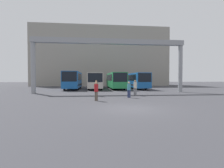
% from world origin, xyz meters
% --- Properties ---
extents(ground_plane, '(200.00, 200.00, 0.00)m').
position_xyz_m(ground_plane, '(0.00, 0.00, 0.00)').
color(ground_plane, '#38383D').
extents(building_backdrop, '(37.62, 12.00, 16.32)m').
position_xyz_m(building_backdrop, '(0.00, 41.56, 8.16)').
color(building_backdrop, gray).
rests_on(building_backdrop, ground).
extents(overhead_gantry, '(21.12, 0.80, 7.45)m').
position_xyz_m(overhead_gantry, '(0.00, 13.18, 6.01)').
color(overhead_gantry, gray).
rests_on(overhead_gantry, ground).
extents(bus_slot_0, '(2.59, 10.61, 3.20)m').
position_xyz_m(bus_slot_0, '(-6.07, 22.16, 1.84)').
color(bus_slot_0, '#1959A5').
rests_on(bus_slot_0, ground).
extents(bus_slot_1, '(2.59, 10.94, 2.97)m').
position_xyz_m(bus_slot_1, '(-2.02, 22.33, 1.72)').
color(bus_slot_1, beige).
rests_on(bus_slot_1, ground).
extents(bus_slot_2, '(2.57, 12.06, 3.04)m').
position_xyz_m(bus_slot_2, '(2.02, 22.89, 1.76)').
color(bus_slot_2, '#268C4C').
rests_on(bus_slot_2, ground).
extents(bus_slot_3, '(2.47, 12.33, 2.99)m').
position_xyz_m(bus_slot_3, '(6.07, 23.02, 1.73)').
color(bus_slot_3, '#1959A5').
rests_on(bus_slot_3, ground).
extents(pedestrian_near_right, '(0.37, 0.37, 1.80)m').
position_xyz_m(pedestrian_near_right, '(2.45, 8.67, 0.96)').
color(pedestrian_near_right, gray).
rests_on(pedestrian_near_right, ground).
extents(pedestrian_mid_left, '(0.34, 0.34, 1.64)m').
position_xyz_m(pedestrian_mid_left, '(1.26, 6.52, 0.87)').
color(pedestrian_mid_left, navy).
rests_on(pedestrian_mid_left, ground).
extents(pedestrian_near_left, '(0.35, 0.35, 1.69)m').
position_xyz_m(pedestrian_near_left, '(-2.13, 4.27, 0.89)').
color(pedestrian_near_left, brown).
rests_on(pedestrian_near_left, ground).
extents(pedestrian_far_center, '(0.37, 0.37, 1.78)m').
position_xyz_m(pedestrian_far_center, '(-2.03, 8.55, 0.95)').
color(pedestrian_far_center, black).
rests_on(pedestrian_far_center, ground).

